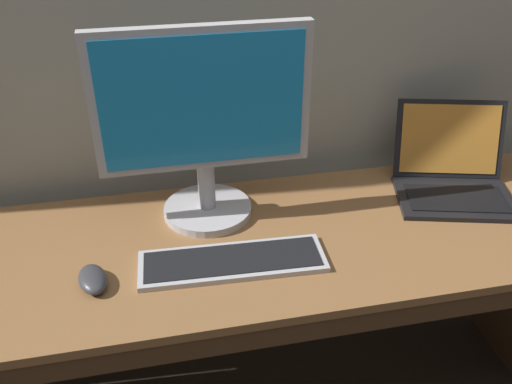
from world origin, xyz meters
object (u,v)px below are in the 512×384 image
at_px(laptop_black, 452,173).
at_px(computer_mouse, 93,279).
at_px(external_monitor, 204,122).
at_px(wired_keyboard, 232,261).

relative_size(laptop_black, computer_mouse, 3.58).
height_order(external_monitor, computer_mouse, external_monitor).
xyz_separation_m(external_monitor, computer_mouse, (-0.29, -0.22, -0.26)).
relative_size(external_monitor, wired_keyboard, 1.18).
bearing_deg(laptop_black, external_monitor, 179.10).
distance_m(laptop_black, external_monitor, 0.74).
xyz_separation_m(external_monitor, wired_keyboard, (0.03, -0.22, -0.27)).
relative_size(laptop_black, external_monitor, 0.72).
xyz_separation_m(wired_keyboard, computer_mouse, (-0.32, -0.01, 0.01)).
distance_m(laptop_black, wired_keyboard, 0.71).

